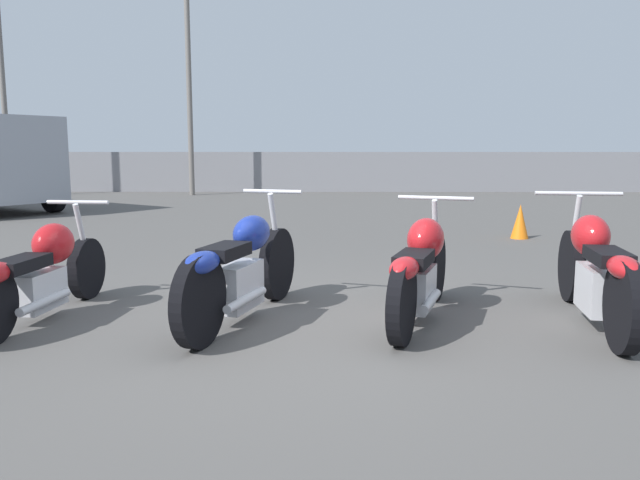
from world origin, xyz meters
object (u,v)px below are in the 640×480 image
at_px(motorcycle_slot_2, 421,269).
at_px(traffic_cone_near, 606,278).
at_px(motorcycle_slot_3, 596,270).
at_px(light_pole_right, 188,51).
at_px(traffic_cone_far, 520,221).
at_px(motorcycle_slot_1, 241,268).
at_px(motorcycle_slot_0, 41,272).

xyz_separation_m(motorcycle_slot_2, traffic_cone_near, (1.90, 0.83, -0.25)).
bearing_deg(motorcycle_slot_3, light_pole_right, 122.44).
bearing_deg(traffic_cone_far, motorcycle_slot_2, -115.60).
bearing_deg(light_pole_right, motorcycle_slot_2, -70.83).
distance_m(motorcycle_slot_1, motorcycle_slot_3, 2.85).
bearing_deg(motorcycle_slot_3, motorcycle_slot_2, -176.06).
bearing_deg(motorcycle_slot_0, traffic_cone_far, 47.58).
xyz_separation_m(motorcycle_slot_3, traffic_cone_near, (0.52, 0.94, -0.26)).
relative_size(motorcycle_slot_1, traffic_cone_far, 3.92).
distance_m(light_pole_right, motorcycle_slot_0, 14.66).
relative_size(light_pole_right, traffic_cone_near, 19.63).
distance_m(motorcycle_slot_2, traffic_cone_near, 2.09).
relative_size(motorcycle_slot_0, traffic_cone_far, 3.73).
distance_m(motorcycle_slot_0, traffic_cone_far, 7.22).
bearing_deg(traffic_cone_near, motorcycle_slot_3, -118.79).
bearing_deg(traffic_cone_near, motorcycle_slot_0, -170.44).
bearing_deg(traffic_cone_near, motorcycle_slot_2, -156.39).
distance_m(motorcycle_slot_3, traffic_cone_far, 4.97).
distance_m(motorcycle_slot_3, traffic_cone_near, 1.11).
height_order(motorcycle_slot_2, traffic_cone_far, motorcycle_slot_2).
bearing_deg(traffic_cone_far, motorcycle_slot_3, -100.49).
relative_size(light_pole_right, traffic_cone_far, 13.35).
height_order(light_pole_right, traffic_cone_near, light_pole_right).
bearing_deg(motorcycle_slot_3, traffic_cone_far, 88.07).
xyz_separation_m(motorcycle_slot_1, motorcycle_slot_3, (2.85, -0.07, 0.01)).
height_order(motorcycle_slot_3, traffic_cone_near, motorcycle_slot_3).
height_order(motorcycle_slot_2, traffic_cone_near, motorcycle_slot_2).
bearing_deg(traffic_cone_near, light_pole_right, 117.19).
bearing_deg(motorcycle_slot_3, traffic_cone_near, 69.77).
height_order(light_pole_right, traffic_cone_far, light_pole_right).
distance_m(motorcycle_slot_0, motorcycle_slot_3, 4.50).
height_order(motorcycle_slot_1, motorcycle_slot_2, motorcycle_slot_1).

